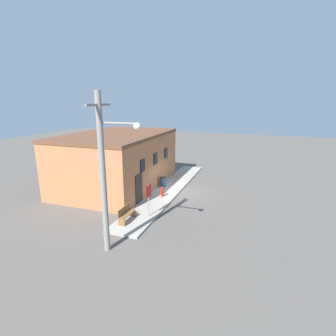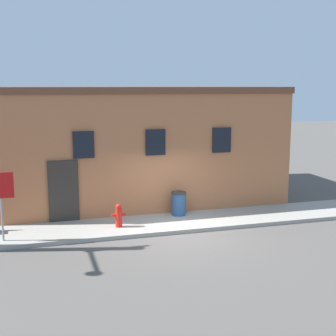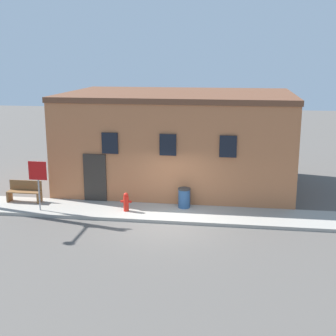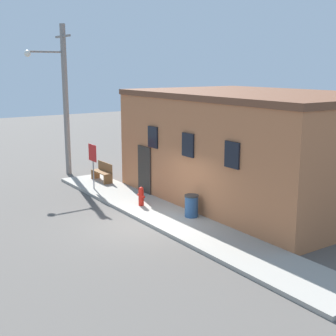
% 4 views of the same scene
% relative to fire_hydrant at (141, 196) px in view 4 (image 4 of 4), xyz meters
% --- Properties ---
extents(ground_plane, '(80.00, 80.00, 0.00)m').
position_rel_fire_hydrant_xyz_m(ground_plane, '(1.76, -0.91, -0.52)').
color(ground_plane, '#56514C').
extents(sidewalk, '(16.01, 2.11, 0.13)m').
position_rel_fire_hydrant_xyz_m(sidewalk, '(1.76, 0.15, -0.45)').
color(sidewalk, '#9E998E').
rests_on(sidewalk, ground).
extents(brick_building, '(10.70, 7.05, 4.59)m').
position_rel_fire_hydrant_xyz_m(brick_building, '(1.54, 4.66, 1.78)').
color(brick_building, '#B26B42').
rests_on(brick_building, ground).
extents(fire_hydrant, '(0.45, 0.21, 0.77)m').
position_rel_fire_hydrant_xyz_m(fire_hydrant, '(0.00, 0.00, 0.00)').
color(fire_hydrant, red).
rests_on(fire_hydrant, sidewalk).
extents(stop_sign, '(0.76, 0.06, 2.04)m').
position_rel_fire_hydrant_xyz_m(stop_sign, '(-3.52, -0.42, 1.06)').
color(stop_sign, gray).
rests_on(stop_sign, sidewalk).
extents(bench, '(1.46, 0.44, 0.91)m').
position_rel_fire_hydrant_xyz_m(bench, '(-4.63, 0.60, 0.06)').
color(bench, brown).
rests_on(bench, sidewalk).
extents(trash_bin, '(0.52, 0.52, 0.83)m').
position_rel_fire_hydrant_xyz_m(trash_bin, '(2.28, 0.80, 0.03)').
color(trash_bin, '#2D517F').
rests_on(trash_bin, sidewalk).
extents(utility_pole, '(1.80, 2.15, 7.71)m').
position_rel_fire_hydrant_xyz_m(utility_pole, '(-7.60, -0.04, 3.60)').
color(utility_pole, gray).
rests_on(utility_pole, ground).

